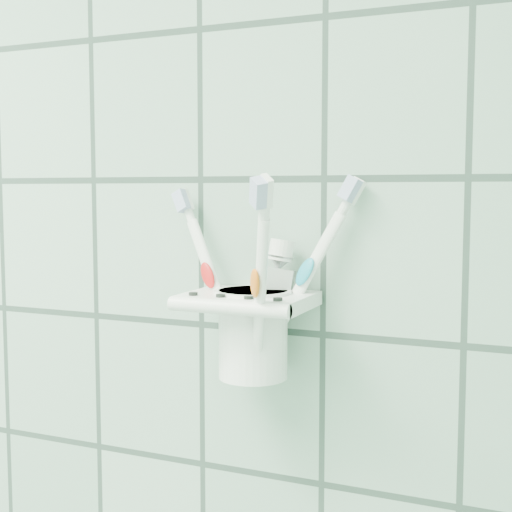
{
  "coord_description": "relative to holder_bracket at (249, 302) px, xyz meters",
  "views": [
    {
      "loc": [
        0.93,
        0.51,
        1.4
      ],
      "look_at": [
        0.67,
        1.1,
        1.34
      ],
      "focal_mm": 50.0,
      "sensor_mm": 36.0,
      "label": 1
    }
  ],
  "objects": [
    {
      "name": "toothbrush_blue",
      "position": [
        0.0,
        0.01,
        0.04
      ],
      "size": [
        0.1,
        0.04,
        0.21
      ],
      "rotation": [
        -0.32,
        0.38,
        -0.46
      ],
      "color": "white",
      "rests_on": "cup"
    },
    {
      "name": "holder_bracket",
      "position": [
        0.0,
        0.0,
        0.0
      ],
      "size": [
        0.12,
        0.1,
        0.04
      ],
      "color": "white",
      "rests_on": "wall_back"
    },
    {
      "name": "cup",
      "position": [
        0.0,
        0.0,
        -0.03
      ],
      "size": [
        0.08,
        0.08,
        0.09
      ],
      "color": "white",
      "rests_on": "holder_bracket"
    },
    {
      "name": "toothbrush_orange",
      "position": [
        0.01,
        -0.01,
        0.04
      ],
      "size": [
        0.06,
        0.1,
        0.21
      ],
      "rotation": [
        0.21,
        0.49,
        -0.66
      ],
      "color": "white",
      "rests_on": "cup"
    },
    {
      "name": "toothbrush_pink",
      "position": [
        -0.0,
        -0.01,
        0.03
      ],
      "size": [
        0.09,
        0.05,
        0.2
      ],
      "rotation": [
        -0.13,
        -0.49,
        -0.13
      ],
      "color": "white",
      "rests_on": "cup"
    },
    {
      "name": "toothpaste_tube",
      "position": [
        0.01,
        0.01,
        0.01
      ],
      "size": [
        0.05,
        0.03,
        0.14
      ],
      "rotation": [
        -0.09,
        0.15,
        0.19
      ],
      "color": "silver",
      "rests_on": "cup"
    }
  ]
}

